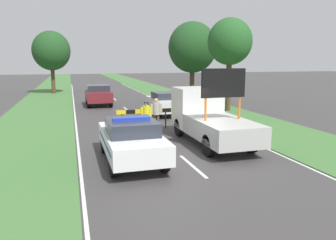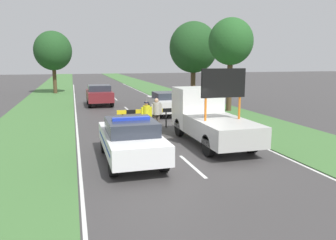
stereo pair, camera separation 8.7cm
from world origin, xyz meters
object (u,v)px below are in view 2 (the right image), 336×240
at_px(police_officer, 147,114).
at_px(queued_car_van_white, 166,103).
at_px(roadside_tree_near_left, 231,42).
at_px(work_truck, 209,117).
at_px(queued_car_wagon_maroon, 99,95).
at_px(police_car, 131,139).
at_px(pedestrian_civilian, 157,112).
at_px(road_barrier, 145,113).
at_px(roadside_tree_mid_left, 53,51).
at_px(traffic_cone_near_police, 148,123).
at_px(traffic_cone_centre_front, 185,120).
at_px(roadside_tree_near_right, 194,48).

height_order(police_officer, queued_car_van_white, police_officer).
bearing_deg(roadside_tree_near_left, work_truck, -122.09).
xyz_separation_m(police_officer, queued_car_wagon_maroon, (-1.44, 10.87, -0.06)).
xyz_separation_m(police_officer, queued_car_van_white, (2.43, 5.08, -0.14)).
distance_m(police_car, pedestrian_civilian, 5.23).
xyz_separation_m(road_barrier, roadside_tree_mid_left, (-5.42, 21.01, 3.70)).
height_order(road_barrier, roadside_tree_mid_left, roadside_tree_mid_left).
height_order(road_barrier, traffic_cone_near_police, road_barrier).
distance_m(police_car, work_truck, 4.24).
distance_m(traffic_cone_near_police, roadside_tree_near_left, 9.15).
bearing_deg(road_barrier, roadside_tree_mid_left, 100.44).
bearing_deg(roadside_tree_near_left, road_barrier, -148.42).
bearing_deg(traffic_cone_centre_front, roadside_tree_mid_left, 110.39).
xyz_separation_m(queued_car_wagon_maroon, roadside_tree_near_right, (7.63, -0.85, 3.72)).
xyz_separation_m(police_car, roadside_tree_mid_left, (-3.75, 26.41, 3.74)).
bearing_deg(pedestrian_civilian, roadside_tree_near_left, 34.12).
relative_size(police_car, roadside_tree_near_left, 0.73).
relative_size(road_barrier, traffic_cone_centre_front, 4.39).
xyz_separation_m(work_truck, traffic_cone_near_police, (-1.91, 3.72, -0.82)).
bearing_deg(police_car, roadside_tree_near_right, 57.65).
xyz_separation_m(police_car, queued_car_wagon_maroon, (0.12, 15.32, 0.05)).
bearing_deg(work_truck, pedestrian_civilian, -61.41).
distance_m(police_officer, roadside_tree_mid_left, 22.88).
bearing_deg(traffic_cone_near_police, roadside_tree_near_left, 31.07).
xyz_separation_m(police_car, pedestrian_civilian, (2.15, 4.77, 0.17)).
distance_m(traffic_cone_near_police, traffic_cone_centre_front, 2.12).
height_order(queued_car_van_white, roadside_tree_near_right, roadside_tree_near_right).
relative_size(queued_car_van_white, roadside_tree_near_right, 0.60).
distance_m(roadside_tree_near_right, roadside_tree_mid_left, 16.58).
bearing_deg(roadside_tree_near_left, police_officer, -143.55).
bearing_deg(police_officer, roadside_tree_near_right, -121.22).
xyz_separation_m(roadside_tree_near_left, roadside_tree_mid_left, (-12.44, 16.69, -0.23)).
bearing_deg(police_officer, road_barrier, -96.22).
height_order(police_car, queued_car_van_white, police_car).
bearing_deg(police_car, roadside_tree_near_left, 44.02).
relative_size(police_car, work_truck, 0.85).
bearing_deg(work_truck, traffic_cone_centre_front, -94.33).
height_order(traffic_cone_centre_front, queued_car_wagon_maroon, queued_car_wagon_maroon).
distance_m(police_car, roadside_tree_mid_left, 26.94).
xyz_separation_m(traffic_cone_centre_front, roadside_tree_near_right, (3.75, 8.89, 4.26)).
relative_size(police_officer, traffic_cone_centre_front, 2.34).
relative_size(police_car, police_officer, 3.01).
bearing_deg(roadside_tree_near_right, police_car, -118.17).
relative_size(work_truck, police_officer, 3.53).
height_order(police_car, roadside_tree_near_left, roadside_tree_near_left).
bearing_deg(traffic_cone_near_police, queued_car_van_white, 61.67).
bearing_deg(roadside_tree_near_left, pedestrian_civilian, -142.86).
distance_m(traffic_cone_near_police, roadside_tree_near_right, 11.47).
bearing_deg(police_car, police_officer, 66.54).
bearing_deg(queued_car_wagon_maroon, traffic_cone_centre_front, 111.72).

